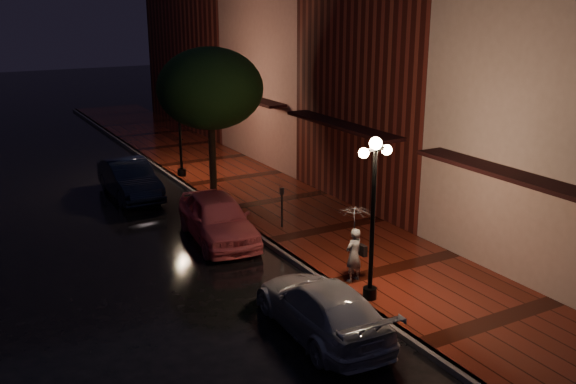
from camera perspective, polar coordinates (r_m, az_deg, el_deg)
ground at (r=20.95m, az=-1.69°, el=-4.72°), size 120.00×120.00×0.00m
sidewalk at (r=21.98m, az=3.52°, el=-3.48°), size 4.50×60.00×0.15m
curb at (r=20.92m, az=-1.69°, el=-4.53°), size 0.25×60.00×0.15m
storefront_mid at (r=25.16m, az=10.54°, el=11.54°), size 5.00×8.00×11.00m
storefront_far at (r=31.79m, az=1.08°, el=11.04°), size 5.00×8.00×9.00m
storefront_extra at (r=40.67m, az=-6.25°, el=12.90°), size 5.00×12.00×10.00m
streetlamp_near at (r=16.25m, az=7.57°, el=-1.55°), size 0.96×0.36×4.31m
streetlamp_far at (r=28.36m, az=-9.64°, el=6.23°), size 0.96×0.36×4.31m
street_tree at (r=25.42m, az=-6.91°, el=8.90°), size 4.16×4.16×5.80m
pink_car at (r=21.20m, az=-6.27°, el=-2.30°), size 2.37×4.77×1.56m
navy_car at (r=26.53m, az=-13.90°, el=1.12°), size 1.57×4.50×1.48m
silver_car at (r=15.45m, az=3.02°, el=-10.25°), size 2.08×4.62×1.31m
woman_with_umbrella at (r=17.58m, az=5.93°, el=-3.60°), size 0.90×0.91×2.16m
parking_meter at (r=21.85m, az=-0.55°, el=-1.02°), size 0.15×0.12×1.40m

